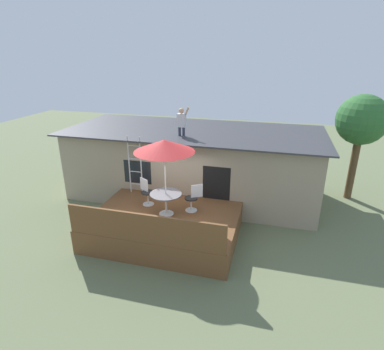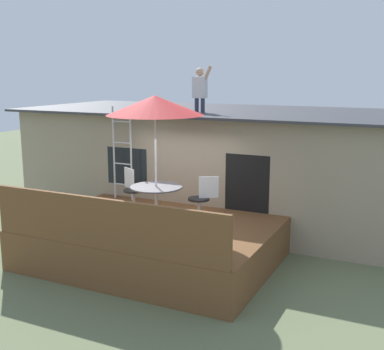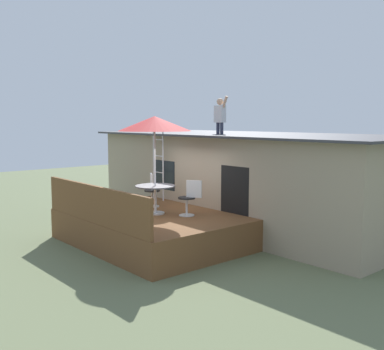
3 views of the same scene
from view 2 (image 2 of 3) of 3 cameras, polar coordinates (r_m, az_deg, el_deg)
ground_plane at (r=10.42m, az=-4.27°, el=-9.64°), size 40.00×40.00×0.00m
house at (r=13.17m, az=3.45°, el=1.31°), size 10.50×4.50×2.83m
deck at (r=10.29m, az=-4.30°, el=-7.56°), size 4.77×3.53×0.80m
deck_railing at (r=8.65m, az=-10.07°, el=-5.52°), size 4.67×0.08×0.90m
patio_table at (r=10.03m, az=-4.10°, el=-2.19°), size 1.04×1.04×0.74m
patio_umbrella at (r=9.76m, az=-4.25°, el=7.91°), size 1.90×1.90×2.54m
step_ladder at (r=11.90m, az=-7.93°, el=2.46°), size 0.52×0.04×2.20m
person_figure at (r=12.09m, az=0.94°, el=10.03°), size 0.47×0.20×1.11m
patio_chair_left at (r=10.97m, az=-6.83°, el=-1.72°), size 0.57×0.44×0.92m
patio_chair_right at (r=10.14m, az=1.19°, el=-2.76°), size 0.57×0.45×0.92m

